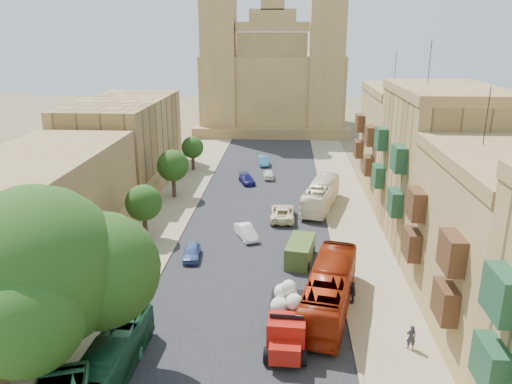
# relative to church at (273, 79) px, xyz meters

# --- Properties ---
(road_surface) EXTENTS (14.00, 140.00, 0.01)m
(road_surface) POSITION_rel_church_xyz_m (0.00, -48.61, -9.51)
(road_surface) COLOR black
(road_surface) RESTS_ON ground
(sidewalk_east) EXTENTS (5.00, 140.00, 0.01)m
(sidewalk_east) POSITION_rel_church_xyz_m (9.50, -48.61, -9.51)
(sidewalk_east) COLOR #8E7D5D
(sidewalk_east) RESTS_ON ground
(sidewalk_west) EXTENTS (5.00, 140.00, 0.01)m
(sidewalk_west) POSITION_rel_church_xyz_m (-9.50, -48.61, -9.51)
(sidewalk_west) COLOR #8E7D5D
(sidewalk_west) RESTS_ON ground
(kerb_east) EXTENTS (0.25, 140.00, 0.12)m
(kerb_east) POSITION_rel_church_xyz_m (7.00, -48.61, -9.46)
(kerb_east) COLOR #8E7D5D
(kerb_east) RESTS_ON ground
(kerb_west) EXTENTS (0.25, 140.00, 0.12)m
(kerb_west) POSITION_rel_church_xyz_m (-7.00, -48.61, -9.46)
(kerb_west) COLOR #8E7D5D
(kerb_west) RESTS_ON ground
(townhouse_b) EXTENTS (9.00, 14.00, 14.90)m
(townhouse_b) POSITION_rel_church_xyz_m (15.95, -67.61, -3.86)
(townhouse_b) COLOR olive
(townhouse_b) RESTS_ON ground
(townhouse_c) EXTENTS (9.00, 14.00, 17.40)m
(townhouse_c) POSITION_rel_church_xyz_m (15.95, -53.61, -2.61)
(townhouse_c) COLOR #A28049
(townhouse_c) RESTS_ON ground
(townhouse_d) EXTENTS (9.00, 14.00, 15.90)m
(townhouse_d) POSITION_rel_church_xyz_m (15.95, -39.61, -3.36)
(townhouse_d) COLOR olive
(townhouse_d) RESTS_ON ground
(west_wall) EXTENTS (1.00, 40.00, 1.80)m
(west_wall) POSITION_rel_church_xyz_m (-12.50, -58.61, -8.62)
(west_wall) COLOR olive
(west_wall) RESTS_ON ground
(west_building_low) EXTENTS (10.00, 28.00, 8.40)m
(west_building_low) POSITION_rel_church_xyz_m (-18.00, -60.61, -5.32)
(west_building_low) COLOR olive
(west_building_low) RESTS_ON ground
(west_building_mid) EXTENTS (10.00, 22.00, 10.00)m
(west_building_mid) POSITION_rel_church_xyz_m (-18.00, -34.61, -4.52)
(west_building_mid) COLOR #A28049
(west_building_mid) RESTS_ON ground
(church) EXTENTS (28.00, 22.50, 36.30)m
(church) POSITION_rel_church_xyz_m (0.00, 0.00, 0.00)
(church) COLOR olive
(church) RESTS_ON ground
(ficus_tree) EXTENTS (11.09, 10.20, 11.09)m
(ficus_tree) POSITION_rel_church_xyz_m (-9.40, -74.61, -2.96)
(ficus_tree) COLOR #37251B
(ficus_tree) RESTS_ON ground
(street_tree_a) EXTENTS (2.73, 2.73, 4.20)m
(street_tree_a) POSITION_rel_church_xyz_m (-10.00, -66.61, -6.71)
(street_tree_a) COLOR #37251B
(street_tree_a) RESTS_ON ground
(street_tree_b) EXTENTS (3.31, 3.31, 5.09)m
(street_tree_b) POSITION_rel_church_xyz_m (-10.00, -54.61, -6.11)
(street_tree_b) COLOR #37251B
(street_tree_b) RESTS_ON ground
(street_tree_c) EXTENTS (3.59, 3.59, 5.52)m
(street_tree_c) POSITION_rel_church_xyz_m (-10.00, -42.61, -5.81)
(street_tree_c) COLOR #37251B
(street_tree_c) RESTS_ON ground
(street_tree_d) EXTENTS (3.00, 3.00, 4.61)m
(street_tree_d) POSITION_rel_church_xyz_m (-10.00, -30.61, -6.44)
(street_tree_d) COLOR #37251B
(street_tree_d) RESTS_ON ground
(red_truck) EXTENTS (2.72, 6.27, 3.59)m
(red_truck) POSITION_rel_church_xyz_m (2.98, -69.80, -7.93)
(red_truck) COLOR #A4150C
(red_truck) RESTS_ON ground
(olive_pickup) EXTENTS (2.67, 4.65, 1.81)m
(olive_pickup) POSITION_rel_church_xyz_m (4.00, -58.61, -8.63)
(olive_pickup) COLOR #425D22
(olive_pickup) RESTS_ON ground
(bus_green_north) EXTENTS (2.38, 8.72, 2.41)m
(bus_green_north) POSITION_rel_church_xyz_m (-6.50, -73.78, -8.31)
(bus_green_north) COLOR #1A5030
(bus_green_north) RESTS_ON ground
(bus_red_east) EXTENTS (4.92, 11.40, 3.09)m
(bus_red_east) POSITION_rel_church_xyz_m (5.77, -66.11, -7.97)
(bus_red_east) COLOR maroon
(bus_red_east) RESTS_ON ground
(bus_cream_east) EXTENTS (4.81, 10.41, 2.82)m
(bus_cream_east) POSITION_rel_church_xyz_m (6.50, -45.17, -8.10)
(bus_cream_east) COLOR #FFF1D0
(bus_cream_east) RESTS_ON ground
(car_blue_a) EXTENTS (1.64, 3.46, 1.14)m
(car_blue_a) POSITION_rel_church_xyz_m (-5.00, -58.66, -8.94)
(car_blue_a) COLOR #445D9E
(car_blue_a) RESTS_ON ground
(car_white_a) EXTENTS (2.63, 3.84, 1.20)m
(car_white_a) POSITION_rel_church_xyz_m (-0.81, -54.02, -8.92)
(car_white_a) COLOR white
(car_white_a) RESTS_ON ground
(car_cream) EXTENTS (2.44, 5.18, 1.43)m
(car_cream) POSITION_rel_church_xyz_m (2.47, -48.97, -8.80)
(car_cream) COLOR beige
(car_cream) RESTS_ON ground
(car_dkblue) EXTENTS (2.61, 4.00, 1.08)m
(car_dkblue) POSITION_rel_church_xyz_m (-2.13, -36.74, -8.98)
(car_dkblue) COLOR navy
(car_dkblue) RESTS_ON ground
(car_white_b) EXTENTS (1.68, 3.43, 1.13)m
(car_white_b) POSITION_rel_church_xyz_m (0.50, -34.30, -8.95)
(car_white_b) COLOR white
(car_white_b) RESTS_ON ground
(car_blue_b) EXTENTS (1.95, 3.99, 1.26)m
(car_blue_b) POSITION_rel_church_xyz_m (-0.50, -27.62, -8.89)
(car_blue_b) COLOR teal
(car_blue_b) RESTS_ON ground
(pedestrian_a) EXTENTS (0.59, 0.40, 1.59)m
(pedestrian_a) POSITION_rel_church_xyz_m (10.32, -70.21, -8.72)
(pedestrian_a) COLOR #2B2630
(pedestrian_a) RESTS_ON ground
(pedestrian_c) EXTENTS (0.58, 1.01, 1.63)m
(pedestrian_c) POSITION_rel_church_xyz_m (7.50, -65.06, -8.70)
(pedestrian_c) COLOR #2D2C35
(pedestrian_c) RESTS_ON ground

